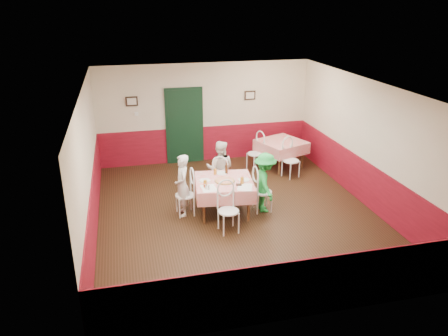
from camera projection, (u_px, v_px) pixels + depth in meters
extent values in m
plane|color=black|center=(236.00, 213.00, 9.65)|extent=(7.00, 7.00, 0.00)
plane|color=white|center=(238.00, 86.00, 8.63)|extent=(7.00, 7.00, 0.00)
cube|color=beige|center=(205.00, 113.00, 12.31)|extent=(6.00, 0.10, 2.80)
cube|color=beige|center=(303.00, 236.00, 5.97)|extent=(6.00, 0.10, 2.80)
cube|color=beige|center=(88.00, 165.00, 8.49)|extent=(0.10, 7.00, 2.80)
cube|color=beige|center=(366.00, 143.00, 9.79)|extent=(0.10, 7.00, 2.80)
cube|color=maroon|center=(206.00, 143.00, 12.63)|extent=(6.00, 0.03, 1.00)
cube|color=maroon|center=(299.00, 289.00, 6.31)|extent=(6.00, 0.03, 1.00)
cube|color=maroon|center=(94.00, 206.00, 8.82)|extent=(0.03, 7.00, 1.00)
cube|color=maroon|center=(361.00, 180.00, 10.12)|extent=(0.03, 7.00, 1.00)
cube|color=black|center=(185.00, 127.00, 12.27)|extent=(0.96, 0.06, 2.10)
cube|color=black|center=(132.00, 101.00, 11.67)|extent=(0.32, 0.03, 0.26)
cube|color=black|center=(250.00, 95.00, 12.38)|extent=(0.32, 0.03, 0.26)
cube|color=white|center=(136.00, 114.00, 11.82)|extent=(0.10, 0.03, 0.10)
cube|color=red|center=(224.00, 197.00, 9.55)|extent=(1.37, 1.37, 0.77)
cube|color=red|center=(281.00, 154.00, 12.13)|extent=(1.45, 1.45, 0.77)
cylinder|color=#B74723|center=(225.00, 181.00, 9.36)|extent=(0.47, 0.47, 0.03)
cylinder|color=white|center=(205.00, 180.00, 9.39)|extent=(0.28, 0.28, 0.01)
cylinder|color=white|center=(244.00, 180.00, 9.42)|extent=(0.28, 0.28, 0.01)
cylinder|color=white|center=(222.00, 173.00, 9.78)|extent=(0.28, 0.28, 0.01)
cylinder|color=#BF7219|center=(205.00, 183.00, 9.08)|extent=(0.08, 0.08, 0.14)
cylinder|color=#BF7219|center=(242.00, 180.00, 9.23)|extent=(0.08, 0.08, 0.14)
cylinder|color=#BF7219|center=(215.00, 172.00, 9.71)|extent=(0.08, 0.08, 0.13)
cylinder|color=#381C0A|center=(226.00, 169.00, 9.73)|extent=(0.07, 0.07, 0.24)
cylinder|color=silver|center=(206.00, 187.00, 8.95)|extent=(0.04, 0.04, 0.09)
cylinder|color=silver|center=(209.00, 188.00, 8.94)|extent=(0.04, 0.04, 0.09)
cylinder|color=#B23319|center=(205.00, 186.00, 9.03)|extent=(0.04, 0.04, 0.09)
cube|color=white|center=(209.00, 188.00, 9.02)|extent=(0.30, 0.40, 0.00)
cube|color=white|center=(245.00, 187.00, 9.08)|extent=(0.42, 0.48, 0.00)
cube|color=black|center=(239.00, 185.00, 9.17)|extent=(0.12, 0.10, 0.02)
imported|color=gray|center=(182.00, 185.00, 9.34)|extent=(0.33, 0.50, 1.37)
imported|color=gray|center=(220.00, 169.00, 10.27)|extent=(0.81, 0.72, 1.36)
imported|color=gray|center=(265.00, 183.00, 9.53)|extent=(0.55, 0.89, 1.34)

